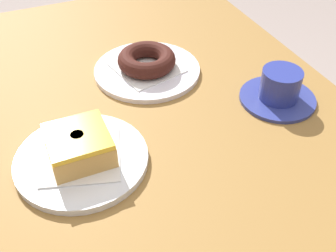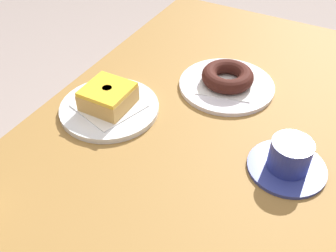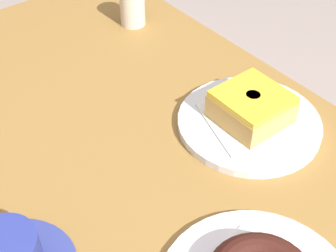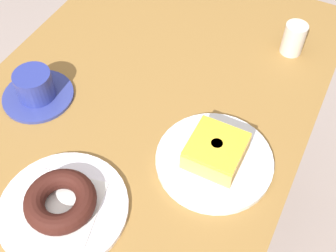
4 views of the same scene
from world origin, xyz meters
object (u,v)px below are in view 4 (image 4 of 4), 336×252
Objects in this scene: donut_chocolate_ring at (60,201)px; sugar_jar at (294,39)px; plate_chocolate_ring at (63,208)px; donut_glazed_square at (216,151)px; coffee_cup at (35,88)px; plate_glazed_square at (214,160)px.

donut_chocolate_ring is 0.64m from sugar_jar.
plate_chocolate_ring is at bearing 0.00° from donut_chocolate_ring.
coffee_cup is (-0.02, 0.41, -0.01)m from donut_glazed_square.
sugar_jar is at bearing -48.94° from coffee_cup.
plate_glazed_square reaches higher than plate_chocolate_ring.
coffee_cup reaches higher than donut_chocolate_ring.
plate_glazed_square is at bearing -43.39° from donut_chocolate_ring.
plate_chocolate_ring is 0.30m from donut_glazed_square.
donut_chocolate_ring is 1.25× the size of donut_glazed_square.
donut_glazed_square is at bearing -43.39° from plate_chocolate_ring.
sugar_jar is (0.39, -0.45, 0.01)m from coffee_cup.
donut_glazed_square reaches higher than donut_chocolate_ring.
donut_chocolate_ring is 0.30m from plate_glazed_square.
coffee_cup is at bearing 92.14° from donut_glazed_square.
donut_glazed_square is at bearing -82.87° from plate_glazed_square.
plate_chocolate_ring is 1.03× the size of plate_glazed_square.
donut_chocolate_ring is at bearing 0.00° from plate_chocolate_ring.
sugar_jar is at bearing -22.29° from plate_chocolate_ring.
plate_chocolate_ring is 0.03m from donut_chocolate_ring.
plate_chocolate_ring is at bearing 136.61° from donut_glazed_square.
donut_glazed_square is (0.00, -0.00, 0.03)m from plate_glazed_square.
coffee_cup is (0.20, 0.21, 0.02)m from plate_chocolate_ring.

